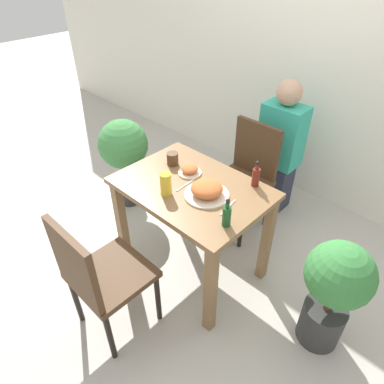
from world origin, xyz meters
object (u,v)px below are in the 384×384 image
object	(u,v)px
chair_far	(246,173)
person_figure	(279,149)
potted_plant_left	(124,151)
potted_plant_right	(334,289)
juice_glass	(166,184)
food_plate	(207,190)
sauce_bottle	(227,215)
side_plate	(190,170)
drink_cup	(173,159)
chair_near	(98,274)
condiment_bottle	(256,176)

from	to	relation	value
chair_far	person_figure	bearing A→B (deg)	83.36
potted_plant_left	potted_plant_right	xyz separation A→B (m)	(1.95, -0.05, -0.07)
juice_glass	potted_plant_right	xyz separation A→B (m)	(1.02, 0.30, -0.36)
food_plate	sauce_bottle	xyz separation A→B (m)	(0.25, -0.12, 0.03)
side_plate	drink_cup	xyz separation A→B (m)	(-0.16, 0.00, 0.02)
chair_far	food_plate	size ratio (longest dim) A/B	3.25
potted_plant_right	potted_plant_left	bearing A→B (deg)	178.50
juice_glass	sauce_bottle	world-z (taller)	sauce_bottle
food_plate	potted_plant_left	distance (m)	1.16
chair_far	chair_near	bearing A→B (deg)	-89.09
drink_cup	person_figure	world-z (taller)	person_figure
chair_near	food_plate	world-z (taller)	chair_near
side_plate	person_figure	distance (m)	1.00
juice_glass	person_figure	bearing A→B (deg)	87.54
condiment_bottle	chair_far	bearing A→B (deg)	130.07
chair_far	food_plate	xyz separation A→B (m)	(0.18, -0.69, 0.29)
food_plate	potted_plant_left	size ratio (longest dim) A/B	0.34
chair_near	potted_plant_left	xyz separation A→B (m)	(-0.96, 0.91, 0.03)
food_plate	juice_glass	size ratio (longest dim) A/B	1.91
chair_near	person_figure	distance (m)	1.80
chair_far	juice_glass	distance (m)	0.90
condiment_bottle	juice_glass	bearing A→B (deg)	-127.28
person_figure	juice_glass	bearing A→B (deg)	-92.46
chair_near	side_plate	world-z (taller)	chair_near
juice_glass	person_figure	distance (m)	1.26
person_figure	potted_plant_left	bearing A→B (deg)	-137.76
food_plate	condiment_bottle	world-z (taller)	condiment_bottle
condiment_bottle	person_figure	size ratio (longest dim) A/B	0.15
juice_glass	potted_plant_left	world-z (taller)	juice_glass
side_plate	juice_glass	world-z (taller)	juice_glass
sauce_bottle	drink_cup	bearing A→B (deg)	161.02
potted_plant_right	person_figure	bearing A→B (deg)	135.68
condiment_bottle	potted_plant_left	world-z (taller)	condiment_bottle
juice_glass	potted_plant_right	distance (m)	1.12
side_plate	potted_plant_left	bearing A→B (deg)	174.23
chair_far	side_plate	bearing A→B (deg)	-95.77
juice_glass	drink_cup	bearing A→B (deg)	129.69
chair_far	sauce_bottle	bearing A→B (deg)	-61.67
food_plate	condiment_bottle	size ratio (longest dim) A/B	1.55
drink_cup	juice_glass	xyz separation A→B (m)	(0.22, -0.26, 0.03)
food_plate	potted_plant_right	xyz separation A→B (m)	(0.83, 0.14, -0.33)
sauce_bottle	juice_glass	bearing A→B (deg)	-175.80
drink_cup	potted_plant_left	distance (m)	0.76
condiment_bottle	potted_plant_right	distance (m)	0.78
food_plate	juice_glass	world-z (taller)	juice_glass
chair_far	condiment_bottle	world-z (taller)	condiment_bottle
sauce_bottle	potted_plant_left	size ratio (longest dim) A/B	0.22
chair_near	side_plate	size ratio (longest dim) A/B	5.69
side_plate	potted_plant_right	xyz separation A→B (m)	(1.07, 0.04, -0.31)
side_plate	person_figure	size ratio (longest dim) A/B	0.13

